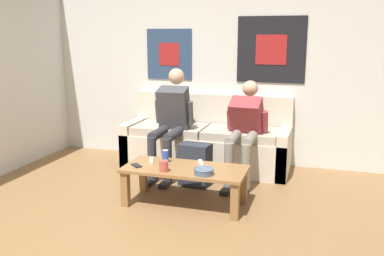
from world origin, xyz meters
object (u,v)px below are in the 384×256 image
Objects in this scene: coffee_table at (185,174)px; game_controller_near_left at (151,160)px; game_controller_far_center at (165,166)px; pillar_candle at (164,166)px; game_controller_near_right at (201,162)px; cell_phone at (136,165)px; backpack at (195,166)px; ceramic_bowl at (204,171)px; drink_can_blue at (165,156)px; couch at (207,143)px; person_seated_adult at (171,118)px; person_seated_teen at (245,127)px.

coffee_table is 0.40m from game_controller_near_left.
pillar_candle is at bearing -72.01° from game_controller_far_center.
game_controller_near_left and game_controller_near_right have the same top height.
game_controller_near_right is (0.49, 0.08, 0.00)m from game_controller_near_left.
cell_phone is at bearing -168.26° from game_controller_far_center.
backpack reaches higher than cell_phone.
ceramic_bowl is 0.53m from drink_can_blue.
backpack is 0.45m from game_controller_near_right.
pillar_candle reaches higher than cell_phone.
coffee_table is at bearing -12.66° from game_controller_near_left.
couch is 13.87× the size of game_controller_near_left.
person_seated_adult reaches higher than game_controller_near_right.
game_controller_far_center is (-0.19, -0.04, 0.08)m from coffee_table.
ceramic_bowl is 0.38m from pillar_candle.
coffee_table is 1.01m from person_seated_teen.
pillar_candle is at bearing -14.47° from cell_phone.
cell_phone is at bearing -104.32° from couch.
couch is at bearing 95.72° from coffee_table.
ceramic_bowl is at bearing -55.87° from person_seated_adult.
backpack is at bearing -85.40° from couch.
couch reaches higher than backpack.
couch is at bearing 94.60° from backpack.
coffee_table is at bearing 11.38° from game_controller_far_center.
game_controller_near_left is (-0.26, -1.15, 0.09)m from couch.
game_controller_near_right is at bearing 24.34° from cell_phone.
couch is 1.24m from coffee_table.
ceramic_bowl reaches higher than game_controller_near_left.
game_controller_far_center is at bearing -146.13° from game_controller_near_right.
game_controller_far_center is (-0.12, -0.58, 0.16)m from backpack.
pillar_candle is at bearing -71.94° from drink_can_blue.
couch is at bearing 89.00° from pillar_candle.
pillar_candle is (-0.37, -0.03, 0.02)m from ceramic_bowl.
person_seated_adult reaches higher than ceramic_bowl.
game_controller_near_left reaches higher than coffee_table.
person_seated_teen is 1.06m from ceramic_bowl.
drink_can_blue reaches higher than game_controller_far_center.
game_controller_far_center is (0.19, -0.12, 0.00)m from game_controller_near_left.
coffee_table is at bearing 11.59° from cell_phone.
couch is 1.64× the size of person_seated_adult.
drink_can_blue is 0.86× the size of game_controller_near_left.
coffee_table is 1.03m from person_seated_adult.
game_controller_near_right is at bearing 52.89° from pillar_candle.
coffee_table is 2.54× the size of backpack.
backpack is 0.77m from cell_phone.
person_seated_teen is at bearing 62.17° from pillar_candle.
game_controller_near_right is at bearing 9.79° from drink_can_blue.
pillar_candle is 0.33m from cell_phone.
pillar_candle is (-0.15, -0.18, 0.12)m from coffee_table.
pillar_candle is (-0.02, -1.41, 0.13)m from couch.
game_controller_near_left is at bearing -124.45° from backpack.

